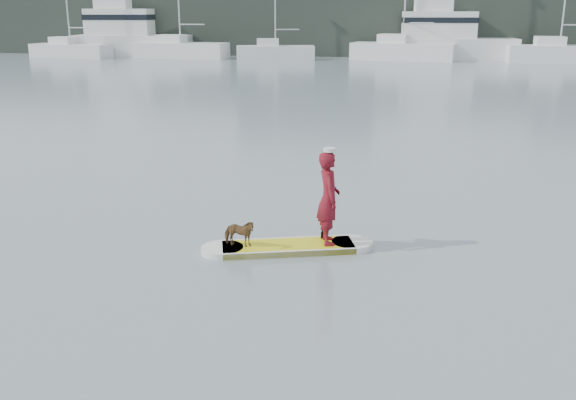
% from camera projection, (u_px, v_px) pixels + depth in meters
% --- Properties ---
extents(ground, '(140.00, 140.00, 0.00)m').
position_uv_depth(ground, '(435.00, 228.00, 13.52)').
color(ground, slate).
rests_on(ground, ground).
extents(paddleboard, '(3.20, 1.50, 0.12)m').
position_uv_depth(paddleboard, '(288.00, 247.00, 12.25)').
color(paddleboard, '#D3C913').
rests_on(paddleboard, ground).
extents(paddler, '(0.58, 0.74, 1.78)m').
position_uv_depth(paddler, '(329.00, 198.00, 12.07)').
color(paddler, maroon).
rests_on(paddler, paddleboard).
extents(white_cap, '(0.22, 0.22, 0.07)m').
position_uv_depth(white_cap, '(329.00, 150.00, 11.81)').
color(white_cap, silver).
rests_on(white_cap, paddler).
extents(dog, '(0.65, 0.34, 0.53)m').
position_uv_depth(dog, '(239.00, 233.00, 12.05)').
color(dog, brown).
rests_on(dog, paddleboard).
extents(paddle, '(0.12, 0.30, 2.00)m').
position_uv_depth(paddle, '(324.00, 205.00, 12.35)').
color(paddle, black).
rests_on(paddle, ground).
extents(sailboat_a, '(7.81, 3.29, 11.00)m').
position_uv_depth(sailboat_a, '(70.00, 50.00, 60.38)').
color(sailboat_a, silver).
rests_on(sailboat_a, ground).
extents(sailboat_b, '(9.05, 3.56, 13.12)m').
position_uv_depth(sailboat_b, '(180.00, 48.00, 59.88)').
color(sailboat_b, silver).
rests_on(sailboat_b, ground).
extents(sailboat_c, '(7.29, 3.67, 9.99)m').
position_uv_depth(sailboat_c, '(275.00, 52.00, 58.02)').
color(sailboat_c, silver).
rests_on(sailboat_c, ground).
extents(sailboat_d, '(9.53, 4.59, 13.49)m').
position_uv_depth(sailboat_d, '(402.00, 49.00, 57.48)').
color(sailboat_d, silver).
rests_on(sailboat_d, ground).
extents(sailboat_e, '(8.47, 2.90, 12.20)m').
position_uv_depth(sailboat_e, '(558.00, 53.00, 54.56)').
color(sailboat_e, silver).
rests_on(sailboat_e, ground).
extents(motor_yacht_a, '(11.87, 4.52, 6.97)m').
position_uv_depth(motor_yacht_a, '(445.00, 37.00, 58.10)').
color(motor_yacht_a, silver).
rests_on(motor_yacht_a, ground).
extents(motor_yacht_b, '(11.48, 4.87, 7.36)m').
position_uv_depth(motor_yacht_b, '(127.00, 34.00, 62.09)').
color(motor_yacht_b, silver).
rests_on(motor_yacht_b, ground).
extents(shore_mass, '(90.00, 6.00, 6.00)m').
position_uv_depth(shore_mass, '(407.00, 24.00, 62.78)').
color(shore_mass, black).
rests_on(shore_mass, ground).
extents(shore_building_west, '(14.00, 4.00, 9.00)m').
position_uv_depth(shore_building_west, '(308.00, 8.00, 64.85)').
color(shore_building_west, black).
rests_on(shore_building_west, ground).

